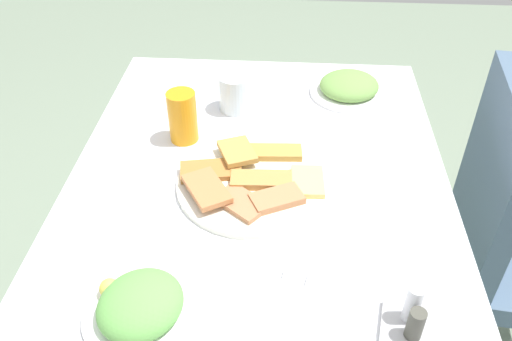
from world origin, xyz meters
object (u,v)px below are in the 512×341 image
(soda_can, at_px, (183,117))
(condiment_caddy, at_px, (412,321))
(salad_plate_greens, at_px, (140,306))
(paper_napkin, at_px, (287,318))
(spoon, at_px, (299,317))
(pide_platter, at_px, (252,181))
(drinking_glass, at_px, (235,93))
(dining_table, at_px, (258,210))
(fork, at_px, (276,316))
(salad_plate_rice, at_px, (349,87))

(soda_can, height_order, condiment_caddy, soda_can)
(salad_plate_greens, relative_size, condiment_caddy, 1.82)
(paper_napkin, relative_size, spoon, 0.74)
(pide_platter, xyz_separation_m, drinking_glass, (-0.30, -0.07, 0.03))
(salad_plate_greens, relative_size, drinking_glass, 2.08)
(dining_table, relative_size, salad_plate_greens, 5.61)
(soda_can, bearing_deg, drinking_glass, 142.75)
(salad_plate_greens, distance_m, drinking_glass, 0.64)
(pide_platter, height_order, spoon, pide_platter)
(salad_plate_greens, xyz_separation_m, drinking_glass, (-0.63, 0.09, 0.02))
(condiment_caddy, bearing_deg, dining_table, -143.70)
(fork, bearing_deg, drinking_glass, -156.43)
(salad_plate_rice, relative_size, fork, 1.08)
(salad_plate_rice, relative_size, spoon, 1.14)
(dining_table, bearing_deg, fork, 8.58)
(pide_platter, relative_size, drinking_glass, 3.47)
(salad_plate_greens, relative_size, salad_plate_rice, 0.89)
(paper_napkin, relative_size, condiment_caddy, 1.33)
(salad_plate_greens, bearing_deg, spoon, 91.96)
(pide_platter, relative_size, soda_can, 2.62)
(salad_plate_greens, relative_size, paper_napkin, 1.36)
(salad_plate_rice, relative_size, soda_can, 1.76)
(drinking_glass, bearing_deg, fork, 11.64)
(soda_can, distance_m, drinking_glass, 0.17)
(fork, bearing_deg, salad_plate_greens, -75.79)
(condiment_caddy, bearing_deg, pide_platter, -140.83)
(salad_plate_greens, bearing_deg, paper_napkin, 92.11)
(drinking_glass, distance_m, condiment_caddy, 0.72)
(pide_platter, distance_m, soda_can, 0.24)
(paper_napkin, bearing_deg, condiment_caddy, 87.43)
(pide_platter, distance_m, salad_plate_rice, 0.45)
(paper_napkin, distance_m, fork, 0.02)
(dining_table, relative_size, salad_plate_rice, 4.99)
(dining_table, relative_size, fork, 5.37)
(soda_can, relative_size, spoon, 0.64)
(paper_napkin, height_order, spoon, spoon)
(dining_table, xyz_separation_m, soda_can, (-0.14, -0.18, 0.15))
(soda_can, height_order, fork, soda_can)
(dining_table, bearing_deg, soda_can, -126.89)
(soda_can, bearing_deg, salad_plate_rice, 120.47)
(salad_plate_rice, bearing_deg, spoon, -9.96)
(salad_plate_rice, relative_size, paper_napkin, 1.53)
(soda_can, xyz_separation_m, condiment_caddy, (0.49, 0.44, -0.04))
(dining_table, xyz_separation_m, spoon, (0.35, 0.09, 0.10))
(pide_platter, height_order, condiment_caddy, condiment_caddy)
(salad_plate_greens, xyz_separation_m, fork, (-0.01, 0.22, -0.02))
(spoon, relative_size, condiment_caddy, 1.80)
(soda_can, bearing_deg, paper_napkin, 27.42)
(salad_plate_rice, distance_m, fork, 0.74)
(dining_table, relative_size, pide_platter, 3.35)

